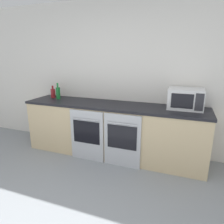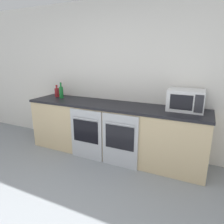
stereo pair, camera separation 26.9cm
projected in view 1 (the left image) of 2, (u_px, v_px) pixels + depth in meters
wall_back at (119, 78)px, 3.52m from camera, size 10.00×0.06×2.60m
counter_back at (113, 130)px, 3.43m from camera, size 3.05×0.67×0.90m
oven_left at (87, 135)px, 3.24m from camera, size 0.58×0.06×0.85m
oven_right at (122, 141)px, 3.04m from camera, size 0.58×0.06×0.85m
microwave at (186, 99)px, 2.99m from camera, size 0.51×0.38×0.31m
bottle_green at (58, 93)px, 3.68m from camera, size 0.08×0.08×0.30m
bottle_red at (53, 93)px, 3.81m from camera, size 0.08×0.08×0.23m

